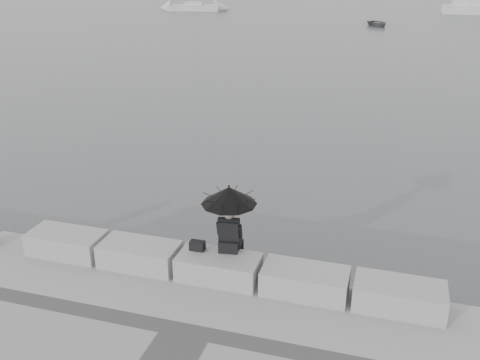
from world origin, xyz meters
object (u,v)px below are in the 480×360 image
(sailboat_left, at_px, (194,7))
(motor_cruiser, at_px, (475,7))
(dinghy, at_px, (377,23))
(seated_person, at_px, (229,205))

(sailboat_left, bearing_deg, motor_cruiser, -2.36)
(sailboat_left, height_order, motor_cruiser, sailboat_left)
(sailboat_left, distance_m, dinghy, 28.36)
(seated_person, bearing_deg, dinghy, 81.23)
(motor_cruiser, relative_size, dinghy, 2.31)
(seated_person, relative_size, sailboat_left, 0.11)
(motor_cruiser, bearing_deg, seated_person, -101.09)
(motor_cruiser, bearing_deg, dinghy, -123.75)
(seated_person, bearing_deg, sailboat_left, 103.06)
(sailboat_left, relative_size, dinghy, 3.66)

